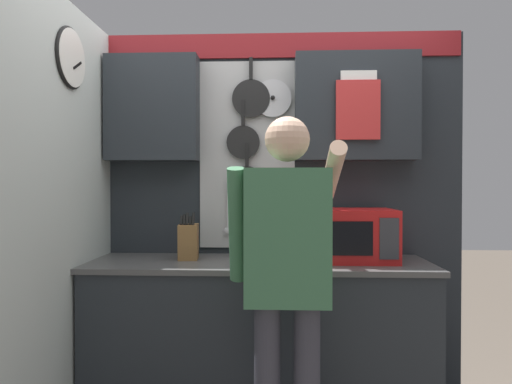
# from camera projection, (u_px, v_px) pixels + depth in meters

# --- Properties ---
(base_cabinet_counter) EXTENTS (1.94, 0.59, 0.91)m
(base_cabinet_counter) POSITION_uv_depth(u_px,v_px,m) (259.00, 341.00, 2.62)
(base_cabinet_counter) COLOR #23282D
(base_cabinet_counter) RESTS_ON ground_plane
(back_wall_unit) EXTENTS (2.51, 0.23, 2.30)m
(back_wall_unit) POSITION_uv_depth(u_px,v_px,m) (263.00, 173.00, 2.87)
(back_wall_unit) COLOR #23282D
(back_wall_unit) RESTS_ON ground_plane
(side_wall) EXTENTS (0.07, 1.60, 2.30)m
(side_wall) POSITION_uv_depth(u_px,v_px,m) (55.00, 221.00, 2.24)
(side_wall) COLOR silver
(side_wall) RESTS_ON ground_plane
(microwave) EXTENTS (0.47, 0.38, 0.30)m
(microwave) POSITION_uv_depth(u_px,v_px,m) (353.00, 235.00, 2.63)
(microwave) COLOR red
(microwave) RESTS_ON base_cabinet_counter
(knife_block) EXTENTS (0.12, 0.16, 0.28)m
(knife_block) POSITION_uv_depth(u_px,v_px,m) (188.00, 241.00, 2.68)
(knife_block) COLOR brown
(knife_block) RESTS_ON base_cabinet_counter
(utensil_crock) EXTENTS (0.11, 0.11, 0.34)m
(utensil_crock) POSITION_uv_depth(u_px,v_px,m) (267.00, 246.00, 2.66)
(utensil_crock) COLOR white
(utensil_crock) RESTS_ON base_cabinet_counter
(person) EXTENTS (0.54, 0.62, 1.66)m
(person) POSITION_uv_depth(u_px,v_px,m) (287.00, 265.00, 2.07)
(person) COLOR #383842
(person) RESTS_ON ground_plane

